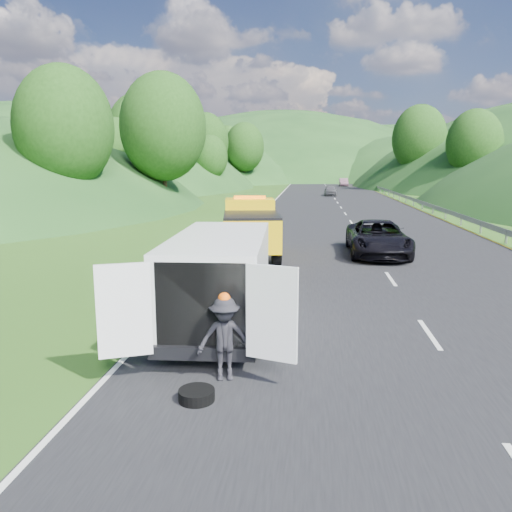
# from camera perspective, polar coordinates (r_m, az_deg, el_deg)

# --- Properties ---
(ground) EXTENTS (320.00, 320.00, 0.00)m
(ground) POSITION_cam_1_polar(r_m,az_deg,el_deg) (14.69, 5.89, -5.95)
(ground) COLOR #38661E
(ground) RESTS_ON ground
(road_surface) EXTENTS (14.00, 200.00, 0.02)m
(road_surface) POSITION_cam_1_polar(r_m,az_deg,el_deg) (54.33, 9.31, 6.03)
(road_surface) COLOR black
(road_surface) RESTS_ON ground
(guardrail) EXTENTS (0.06, 140.00, 1.52)m
(guardrail) POSITION_cam_1_polar(r_m,az_deg,el_deg) (67.51, 14.98, 6.66)
(guardrail) COLOR gray
(guardrail) RESTS_ON ground
(tree_line_left) EXTENTS (14.00, 140.00, 14.00)m
(tree_line_left) POSITION_cam_1_polar(r_m,az_deg,el_deg) (76.60, -8.33, 7.32)
(tree_line_left) COLOR #275519
(tree_line_left) RESTS_ON ground
(tree_line_right) EXTENTS (14.00, 140.00, 14.00)m
(tree_line_right) POSITION_cam_1_polar(r_m,az_deg,el_deg) (77.68, 23.49, 6.61)
(tree_line_right) COLOR #275519
(tree_line_right) RESTS_ON ground
(hills_backdrop) EXTENTS (201.00, 288.60, 44.00)m
(hills_backdrop) POSITION_cam_1_polar(r_m,az_deg,el_deg) (148.99, 8.71, 8.82)
(hills_backdrop) COLOR #2D5B23
(hills_backdrop) RESTS_ON ground
(tow_truck) EXTENTS (3.16, 6.46, 2.66)m
(tow_truck) POSITION_cam_1_polar(r_m,az_deg,el_deg) (22.54, -0.63, 3.27)
(tow_truck) COLOR black
(tow_truck) RESTS_ON ground
(white_van) EXTENTS (3.74, 6.93, 2.42)m
(white_van) POSITION_cam_1_polar(r_m,az_deg,el_deg) (12.62, -4.01, -2.24)
(white_van) COLOR black
(white_van) RESTS_ON ground
(woman) EXTENTS (0.61, 0.73, 1.74)m
(woman) POSITION_cam_1_polar(r_m,az_deg,el_deg) (14.92, -6.43, -5.70)
(woman) COLOR silver
(woman) RESTS_ON ground
(child) EXTENTS (0.65, 0.57, 1.11)m
(child) POSITION_cam_1_polar(r_m,az_deg,el_deg) (15.20, 0.01, -5.32)
(child) COLOR tan
(child) RESTS_ON ground
(worker) EXTENTS (1.17, 0.83, 1.65)m
(worker) POSITION_cam_1_polar(r_m,az_deg,el_deg) (10.04, -3.54, -13.94)
(worker) COLOR black
(worker) RESTS_ON ground
(suitcase) EXTENTS (0.38, 0.22, 0.60)m
(suitcase) POSITION_cam_1_polar(r_m,az_deg,el_deg) (15.97, -11.05, -3.63)
(suitcase) COLOR #595643
(suitcase) RESTS_ON ground
(spare_tire) EXTENTS (0.65, 0.65, 0.20)m
(spare_tire) POSITION_cam_1_polar(r_m,az_deg,el_deg) (9.27, -6.79, -16.16)
(spare_tire) COLOR black
(spare_tire) RESTS_ON ground
(passing_suv) EXTENTS (2.65, 5.66, 1.57)m
(passing_suv) POSITION_cam_1_polar(r_m,az_deg,el_deg) (23.56, 13.66, 0.08)
(passing_suv) COLOR black
(passing_suv) RESTS_ON ground
(dist_car_a) EXTENTS (1.52, 3.79, 1.29)m
(dist_car_a) POSITION_cam_1_polar(r_m,az_deg,el_deg) (66.06, 8.50, 6.82)
(dist_car_a) COLOR #424246
(dist_car_a) RESTS_ON ground
(dist_car_b) EXTENTS (1.53, 4.39, 1.45)m
(dist_car_b) POSITION_cam_1_polar(r_m,az_deg,el_deg) (94.21, 9.96, 7.86)
(dist_car_b) COLOR #6A4758
(dist_car_b) RESTS_ON ground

